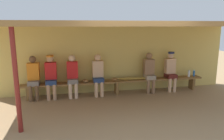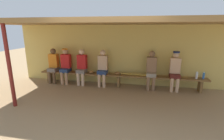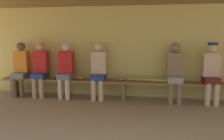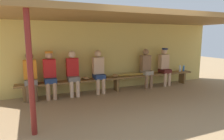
# 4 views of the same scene
# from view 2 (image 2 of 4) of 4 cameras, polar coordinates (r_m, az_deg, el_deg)

# --- Properties ---
(ground_plane) EXTENTS (24.00, 24.00, 0.00)m
(ground_plane) POSITION_cam_2_polar(r_m,az_deg,el_deg) (4.75, -0.64, -11.90)
(ground_plane) COLOR #9E7F59
(back_wall) EXTENTS (8.00, 0.20, 2.20)m
(back_wall) POSITION_cam_2_polar(r_m,az_deg,el_deg) (6.31, 3.04, 5.17)
(back_wall) COLOR #D8BC60
(back_wall) RESTS_ON ground
(dugout_roof) EXTENTS (8.00, 2.80, 0.12)m
(dugout_roof) POSITION_cam_2_polar(r_m,az_deg,el_deg) (4.95, 1.00, 16.18)
(dugout_roof) COLOR olive
(dugout_roof) RESTS_ON back_wall
(support_post) EXTENTS (0.10, 0.10, 2.20)m
(support_post) POSITION_cam_2_polar(r_m,az_deg,el_deg) (5.09, -31.70, 0.85)
(support_post) COLOR maroon
(support_post) RESTS_ON ground
(bench) EXTENTS (6.00, 0.36, 0.46)m
(bench) POSITION_cam_2_polar(r_m,az_deg,el_deg) (6.03, 2.35, -2.19)
(bench) COLOR brown
(bench) RESTS_ON ground
(player_in_red) EXTENTS (0.34, 0.42, 1.34)m
(player_in_red) POSITION_cam_2_polar(r_m,az_deg,el_deg) (5.97, 20.76, 0.27)
(player_in_red) COLOR #591E19
(player_in_red) RESTS_ON ground
(player_near_post) EXTENTS (0.34, 0.42, 1.34)m
(player_near_post) POSITION_cam_2_polar(r_m,az_deg,el_deg) (6.31, -10.34, 1.53)
(player_near_post) COLOR slate
(player_near_post) RESTS_ON ground
(player_rightmost) EXTENTS (0.34, 0.42, 1.34)m
(player_rightmost) POSITION_cam_2_polar(r_m,az_deg,el_deg) (5.89, 13.34, 0.47)
(player_rightmost) COLOR gray
(player_rightmost) RESTS_ON ground
(player_with_sunglasses) EXTENTS (0.34, 0.42, 1.34)m
(player_with_sunglasses) POSITION_cam_2_polar(r_m,az_deg,el_deg) (6.07, -3.25, 1.23)
(player_with_sunglasses) COLOR navy
(player_with_sunglasses) RESTS_ON ground
(player_in_white) EXTENTS (0.34, 0.42, 1.34)m
(player_in_white) POSITION_cam_2_polar(r_m,az_deg,el_deg) (6.81, -19.46, 1.88)
(player_in_white) COLOR slate
(player_in_white) RESTS_ON ground
(player_leftmost) EXTENTS (0.34, 0.42, 1.34)m
(player_leftmost) POSITION_cam_2_polar(r_m,az_deg,el_deg) (6.57, -15.64, 1.88)
(player_leftmost) COLOR navy
(player_leftmost) RESTS_ON ground
(water_bottle_clear) EXTENTS (0.07, 0.07, 0.23)m
(water_bottle_clear) POSITION_cam_2_polar(r_m,az_deg,el_deg) (6.26, 28.88, -1.66)
(water_bottle_clear) COLOR blue
(water_bottle_clear) RESTS_ON bench
(water_bottle_blue) EXTENTS (0.08, 0.08, 0.24)m
(water_bottle_blue) POSITION_cam_2_polar(r_m,az_deg,el_deg) (6.15, 27.02, -1.65)
(water_bottle_blue) COLOR silver
(water_bottle_blue) RESTS_ON bench
(baseball_glove_tan) EXTENTS (0.28, 0.29, 0.09)m
(baseball_glove_tan) POSITION_cam_2_polar(r_m,az_deg,el_deg) (6.01, 1.87, -1.10)
(baseball_glove_tan) COLOR olive
(baseball_glove_tan) RESTS_ON bench
(baseball_glove_dark_brown) EXTENTS (0.28, 0.29, 0.09)m
(baseball_glove_dark_brown) POSITION_cam_2_polar(r_m,az_deg,el_deg) (6.22, -7.12, -0.67)
(baseball_glove_dark_brown) COLOR olive
(baseball_glove_dark_brown) RESTS_ON bench
(baseball_bat) EXTENTS (0.89, 0.17, 0.07)m
(baseball_bat) POSITION_cam_2_polar(r_m,az_deg,el_deg) (5.95, 7.45, -1.48)
(baseball_bat) COLOR #B28C33
(baseball_bat) RESTS_ON bench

